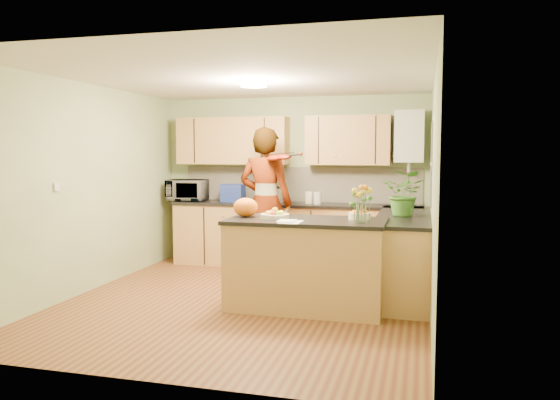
# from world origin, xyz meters

# --- Properties ---
(floor) EXTENTS (4.50, 4.50, 0.00)m
(floor) POSITION_xyz_m (0.00, 0.00, 0.00)
(floor) COLOR #5E2E1A
(floor) RESTS_ON ground
(ceiling) EXTENTS (4.00, 4.50, 0.02)m
(ceiling) POSITION_xyz_m (0.00, 0.00, 2.50)
(ceiling) COLOR silver
(ceiling) RESTS_ON wall_back
(wall_back) EXTENTS (4.00, 0.02, 2.50)m
(wall_back) POSITION_xyz_m (0.00, 2.25, 1.25)
(wall_back) COLOR gray
(wall_back) RESTS_ON floor
(wall_front) EXTENTS (4.00, 0.02, 2.50)m
(wall_front) POSITION_xyz_m (0.00, -2.25, 1.25)
(wall_front) COLOR gray
(wall_front) RESTS_ON floor
(wall_left) EXTENTS (0.02, 4.50, 2.50)m
(wall_left) POSITION_xyz_m (-2.00, 0.00, 1.25)
(wall_left) COLOR gray
(wall_left) RESTS_ON floor
(wall_right) EXTENTS (0.02, 4.50, 2.50)m
(wall_right) POSITION_xyz_m (2.00, 0.00, 1.25)
(wall_right) COLOR gray
(wall_right) RESTS_ON floor
(back_counter) EXTENTS (3.64, 0.62, 0.94)m
(back_counter) POSITION_xyz_m (0.10, 1.95, 0.47)
(back_counter) COLOR #B58E48
(back_counter) RESTS_ON floor
(right_counter) EXTENTS (0.62, 2.24, 0.94)m
(right_counter) POSITION_xyz_m (1.70, 0.85, 0.47)
(right_counter) COLOR #B58E48
(right_counter) RESTS_ON floor
(splashback) EXTENTS (3.60, 0.02, 0.52)m
(splashback) POSITION_xyz_m (0.10, 2.23, 1.20)
(splashback) COLOR beige
(splashback) RESTS_ON back_counter
(upper_cabinets) EXTENTS (3.20, 0.34, 0.70)m
(upper_cabinets) POSITION_xyz_m (-0.18, 2.08, 1.85)
(upper_cabinets) COLOR #B58E48
(upper_cabinets) RESTS_ON wall_back
(boiler) EXTENTS (0.40, 0.30, 0.86)m
(boiler) POSITION_xyz_m (1.70, 2.09, 1.90)
(boiler) COLOR silver
(boiler) RESTS_ON wall_back
(window_right) EXTENTS (0.01, 1.30, 1.05)m
(window_right) POSITION_xyz_m (1.99, 0.60, 1.55)
(window_right) COLOR silver
(window_right) RESTS_ON wall_right
(light_switch) EXTENTS (0.02, 0.09, 0.09)m
(light_switch) POSITION_xyz_m (-1.99, -0.60, 1.30)
(light_switch) COLOR silver
(light_switch) RESTS_ON wall_left
(ceiling_lamp) EXTENTS (0.30, 0.30, 0.07)m
(ceiling_lamp) POSITION_xyz_m (0.00, 0.30, 2.46)
(ceiling_lamp) COLOR #FFEABF
(ceiling_lamp) RESTS_ON ceiling
(peninsula_island) EXTENTS (1.69, 0.86, 0.97)m
(peninsula_island) POSITION_xyz_m (0.70, -0.07, 0.48)
(peninsula_island) COLOR #B58E48
(peninsula_island) RESTS_ON floor
(fruit_dish) EXTENTS (0.31, 0.31, 0.11)m
(fruit_dish) POSITION_xyz_m (0.35, -0.07, 1.01)
(fruit_dish) COLOR #F4E3C3
(fruit_dish) RESTS_ON peninsula_island
(orange_bowl) EXTENTS (0.24, 0.24, 0.14)m
(orange_bowl) POSITION_xyz_m (1.25, 0.08, 1.03)
(orange_bowl) COLOR #F4E3C3
(orange_bowl) RESTS_ON peninsula_island
(flower_vase) EXTENTS (0.23, 0.23, 0.43)m
(flower_vase) POSITION_xyz_m (1.30, -0.25, 1.25)
(flower_vase) COLOR silver
(flower_vase) RESTS_ON peninsula_island
(orange_bag) EXTENTS (0.33, 0.30, 0.21)m
(orange_bag) POSITION_xyz_m (0.00, -0.02, 1.07)
(orange_bag) COLOR orange
(orange_bag) RESTS_ON peninsula_island
(papers) EXTENTS (0.22, 0.29, 0.01)m
(papers) POSITION_xyz_m (0.60, -0.37, 0.97)
(papers) COLOR white
(papers) RESTS_ON peninsula_island
(violinist) EXTENTS (0.78, 0.56, 2.01)m
(violinist) POSITION_xyz_m (-0.13, 1.21, 1.01)
(violinist) COLOR #E9A58F
(violinist) RESTS_ON floor
(violin) EXTENTS (0.69, 0.60, 0.17)m
(violin) POSITION_xyz_m (0.07, 0.99, 1.61)
(violin) COLOR #530905
(violin) RESTS_ON violinist
(microwave) EXTENTS (0.61, 0.44, 0.32)m
(microwave) POSITION_xyz_m (-1.60, 1.95, 1.10)
(microwave) COLOR silver
(microwave) RESTS_ON back_counter
(blue_box) EXTENTS (0.33, 0.24, 0.26)m
(blue_box) POSITION_xyz_m (-0.86, 1.96, 1.07)
(blue_box) COLOR navy
(blue_box) RESTS_ON back_counter
(kettle) EXTENTS (0.15, 0.15, 0.29)m
(kettle) POSITION_xyz_m (-0.16, 1.93, 1.06)
(kettle) COLOR #B4B4B9
(kettle) RESTS_ON back_counter
(jar_cream) EXTENTS (0.12, 0.12, 0.18)m
(jar_cream) POSITION_xyz_m (0.31, 1.97, 1.03)
(jar_cream) COLOR #F4E3C3
(jar_cream) RESTS_ON back_counter
(jar_white) EXTENTS (0.13, 0.13, 0.18)m
(jar_white) POSITION_xyz_m (0.44, 1.90, 1.03)
(jar_white) COLOR silver
(jar_white) RESTS_ON back_counter
(potted_plant) EXTENTS (0.58, 0.54, 0.53)m
(potted_plant) POSITION_xyz_m (1.70, 0.69, 1.21)
(potted_plant) COLOR #3E7B29
(potted_plant) RESTS_ON right_counter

